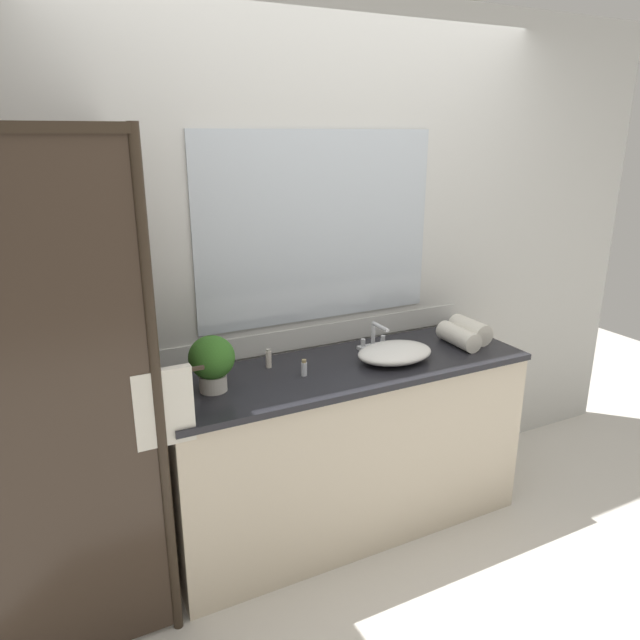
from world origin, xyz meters
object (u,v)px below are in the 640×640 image
Objects in this scene: amenity_bottle_body_wash at (304,368)px; rolled_towel_middle at (458,336)px; potted_plant at (212,361)px; faucet at (374,339)px; sink_basin at (395,353)px; amenity_bottle_lotion at (269,359)px; rolled_towel_near_edge at (470,330)px.

rolled_towel_middle is at bearing -0.27° from amenity_bottle_body_wash.
potted_plant is at bearing 176.01° from amenity_bottle_body_wash.
potted_plant is (-0.90, -0.13, 0.09)m from faucet.
sink_basin is 1.51× the size of rolled_towel_middle.
faucet is 1.85× the size of amenity_bottle_lotion.
amenity_bottle_lotion is (-0.58, 0.20, 0.00)m from sink_basin.
faucet is at bearing 90.00° from sink_basin.
amenity_bottle_body_wash is 0.89m from rolled_towel_middle.
rolled_towel_near_edge reaches higher than amenity_bottle_body_wash.
potted_plant is 0.43m from amenity_bottle_body_wash.
faucet is at bearing 18.29° from amenity_bottle_body_wash.
rolled_towel_middle is at bearing -159.91° from rolled_towel_near_edge.
sink_basin is 0.19m from faucet.
rolled_towel_middle is at bearing -21.24° from faucet.
faucet reaches higher than sink_basin.
sink_basin is 4.19× the size of amenity_bottle_lotion.
sink_basin is at bearing -18.78° from amenity_bottle_lotion.
rolled_towel_near_edge is 0.91× the size of rolled_towel_middle.
rolled_towel_near_edge is (1.00, 0.04, 0.02)m from amenity_bottle_body_wash.
rolled_towel_near_edge reaches higher than rolled_towel_middle.
amenity_bottle_lotion is at bearing 161.22° from sink_basin.
amenity_bottle_lotion is at bearing 179.09° from faucet.
rolled_towel_near_edge is at bearing 0.27° from potted_plant.
rolled_towel_near_edge is at bearing 2.06° from amenity_bottle_body_wash.
potted_plant is 2.69× the size of amenity_bottle_lotion.
potted_plant is 1.06× the size of rolled_towel_near_edge.
potted_plant is at bearing 176.10° from sink_basin.
potted_plant is 3.18× the size of amenity_bottle_body_wash.
potted_plant reaches higher than rolled_towel_middle.
faucet is at bearing 158.76° from rolled_towel_middle.
rolled_towel_middle is at bearing -1.47° from potted_plant.
amenity_bottle_body_wash is at bearing -57.23° from amenity_bottle_lotion.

